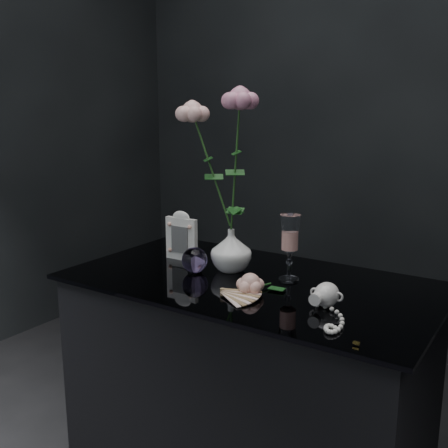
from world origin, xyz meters
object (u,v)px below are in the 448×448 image
Objects in this scene: paperweight at (195,260)px; loose_rose at (250,283)px; vase at (231,250)px; wine_glass at (290,248)px; picture_frame at (181,235)px; pearl_jar at (327,293)px.

loose_rose is (0.23, -0.07, -0.01)m from paperweight.
vase is 1.65× the size of paperweight.
paperweight is (-0.27, -0.09, -0.06)m from wine_glass.
picture_frame is at bearing -179.82° from loose_rose.
picture_frame reaches higher than paperweight.
wine_glass is (0.19, 0.02, 0.03)m from vase.
picture_frame is 0.15m from paperweight.
pearl_jar reaches higher than loose_rose.
wine_glass is at bearing 18.86° from paperweight.
vase is 0.11m from paperweight.
picture_frame is 0.57m from pearl_jar.
pearl_jar is at bearing -17.96° from vase.
loose_rose is at bearing -174.11° from pearl_jar.
vase is at bearing 159.97° from pearl_jar.
picture_frame is 0.97× the size of loose_rose.
vase is at bearing 43.41° from paperweight.
picture_frame is 0.38m from loose_rose.
pearl_jar is (0.55, -0.13, -0.05)m from picture_frame.
picture_frame is at bearing 176.02° from vase.
loose_rose is (0.15, -0.14, -0.04)m from vase.
wine_glass reaches higher than paperweight.
wine_glass is 0.29m from paperweight.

